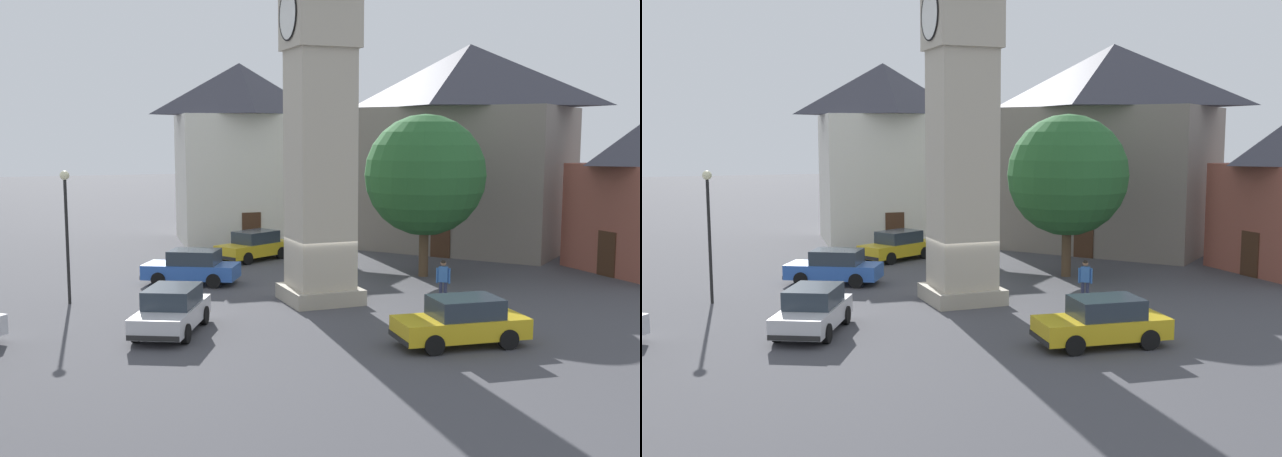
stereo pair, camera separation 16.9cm
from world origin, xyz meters
The scene contains 11 objects.
ground_plane centered at (0.00, 0.00, 0.00)m, with size 200.00×200.00×0.00m, color #424247.
clock_tower centered at (0.00, 0.00, 10.21)m, with size 3.40×3.40×17.54m.
car_blue_kerb centered at (7.48, 1.84, 0.76)m, with size 2.15×4.29×1.53m.
car_silver_kerb centered at (-5.30, -4.00, 0.76)m, with size 3.47×4.43×1.53m.
car_white_side centered at (-10.52, 0.38, 0.76)m, with size 3.40×4.44×1.53m.
car_black_far centered at (2.67, -6.33, 0.76)m, with size 4.45×3.34×1.53m.
pedestrian centered at (1.94, 4.44, 1.01)m, with size 0.39×0.47×1.69m.
tree centered at (-3.25, 6.44, 4.71)m, with size 5.57×5.57×7.51m.
building_corner_back centered at (-17.94, 1.70, 5.55)m, with size 7.97×8.38×10.87m.
building_hall_far centered at (-10.11, 13.05, 5.94)m, with size 14.02×13.49×11.63m.
lamp_post centered at (-3.15, -9.28, 3.46)m, with size 0.36×0.36×5.19m.
Camera 2 is at (27.44, -10.49, 6.57)m, focal length 42.46 mm.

